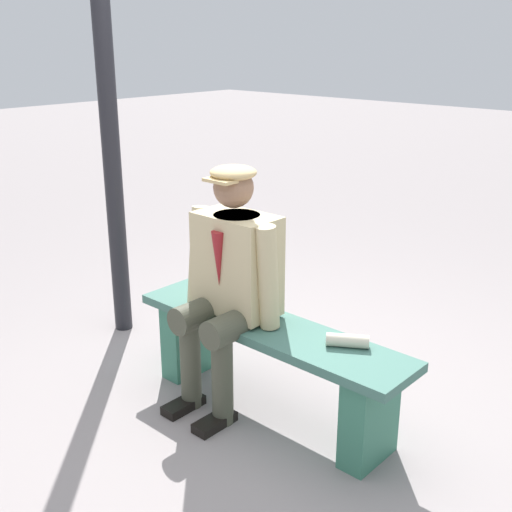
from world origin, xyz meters
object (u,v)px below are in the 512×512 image
Objects in this scene: bench at (269,355)px; lamp_post at (107,90)px; rolled_magazine at (348,341)px; seated_man at (230,277)px.

bench is 1.88m from lamp_post.
rolled_magazine is (-0.43, -0.07, 0.20)m from bench.
lamp_post reaches higher than rolled_magazine.
bench is at bearing 8.78° from rolled_magazine.
seated_man is 6.43× the size of rolled_magazine.
rolled_magazine is at bearing 178.70° from lamp_post.
bench is 7.91× the size of rolled_magazine.
seated_man is at bearing 172.04° from lamp_post.
lamp_post is at bearing -4.43° from bench.
bench is 1.23× the size of seated_man.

